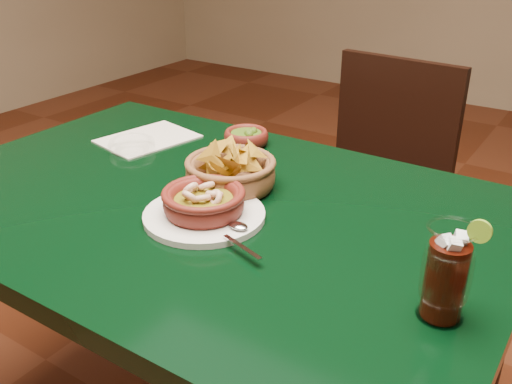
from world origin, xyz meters
The scene contains 8 objects.
dining_table centered at (0.00, 0.00, 0.65)m, with size 1.20×0.80×0.75m.
dining_chair centered at (0.08, 0.71, 0.49)m, with size 0.44×0.44×0.89m.
shrimp_plate centered at (0.05, -0.06, 0.78)m, with size 0.29×0.23×0.07m.
chip_basket centered at (0.02, 0.07, 0.78)m, with size 0.22×0.22×0.14m.
guacamole_ramekin centered at (-0.10, 0.29, 0.77)m, with size 0.13×0.13×0.04m.
cola_drink centered at (0.51, -0.11, 0.82)m, with size 0.14×0.14×0.16m.
glass_ashtray centered at (-0.31, 0.11, 0.76)m, with size 0.12×0.12×0.03m.
paper_menu centered at (-0.32, 0.19, 0.75)m, with size 0.21×0.25×0.00m.
Camera 1 is at (0.65, -0.79, 1.26)m, focal length 40.00 mm.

